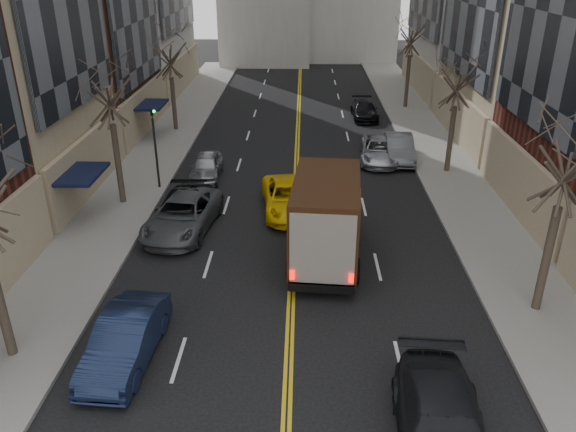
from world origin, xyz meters
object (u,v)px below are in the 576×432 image
at_px(ups_truck, 326,217).
at_px(pedestrian, 293,244).
at_px(taxi, 289,198).
at_px(observer_sedan, 443,431).

height_order(ups_truck, pedestrian, ups_truck).
bearing_deg(taxi, observer_sedan, -81.10).
height_order(observer_sedan, taxi, observer_sedan).
bearing_deg(observer_sedan, pedestrian, 116.23).
bearing_deg(ups_truck, taxi, 114.12).
height_order(ups_truck, taxi, ups_truck).
xyz_separation_m(taxi, pedestrian, (0.31, -5.21, 0.18)).
xyz_separation_m(ups_truck, observer_sedan, (2.61, -10.20, -1.07)).
relative_size(observer_sedan, taxi, 1.08).
bearing_deg(ups_truck, pedestrian, -153.55).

